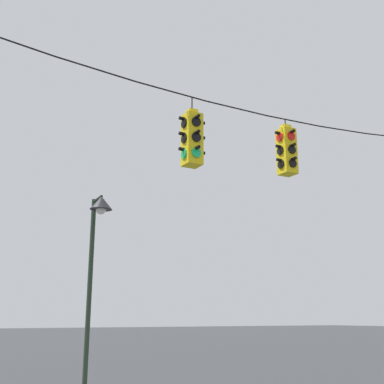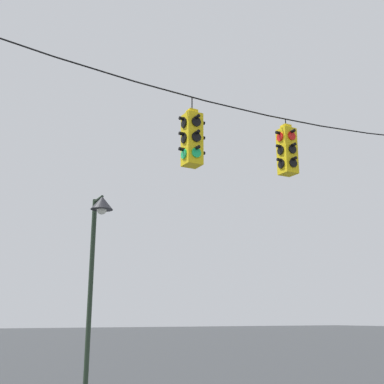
% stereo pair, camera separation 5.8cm
% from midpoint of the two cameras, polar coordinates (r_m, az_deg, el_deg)
% --- Properties ---
extents(span_wire, '(11.06, 0.03, 0.36)m').
position_cam_midpoint_polar(span_wire, '(10.66, 5.60, 10.36)').
color(span_wire, black).
extents(traffic_light_near_left_pole, '(0.58, 0.58, 1.48)m').
position_cam_midpoint_polar(traffic_light_near_left_pole, '(9.73, 0.17, 6.30)').
color(traffic_light_near_left_pole, yellow).
extents(traffic_light_near_right_pole, '(0.58, 0.58, 1.32)m').
position_cam_midpoint_polar(traffic_light_near_right_pole, '(11.07, 11.35, 4.81)').
color(traffic_light_near_right_pole, yellow).
extents(street_lamp, '(0.55, 0.95, 5.07)m').
position_cam_midpoint_polar(street_lamp, '(12.15, -11.02, -5.58)').
color(street_lamp, '#233323').
rests_on(street_lamp, ground_plane).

